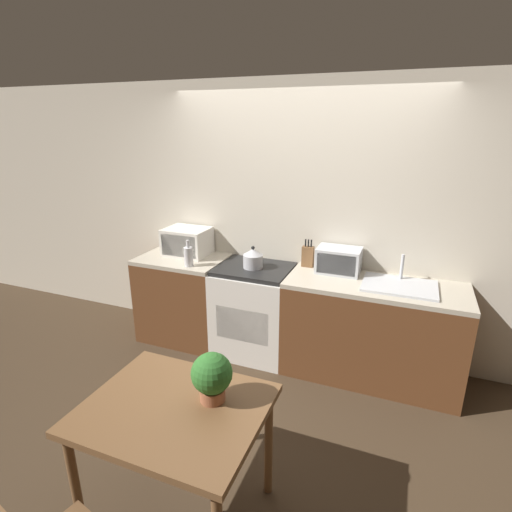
# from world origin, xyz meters

# --- Properties ---
(ground_plane) EXTENTS (16.00, 16.00, 0.00)m
(ground_plane) POSITION_xyz_m (0.00, 0.00, 0.00)
(ground_plane) COLOR #3D2D1E
(wall_back) EXTENTS (10.00, 0.06, 2.60)m
(wall_back) POSITION_xyz_m (0.00, 0.96, 1.30)
(wall_back) COLOR beige
(wall_back) RESTS_ON ground_plane
(counter_left_run) EXTENTS (0.87, 0.62, 0.90)m
(counter_left_run) POSITION_xyz_m (-1.12, 0.62, 0.45)
(counter_left_run) COLOR brown
(counter_left_run) RESTS_ON ground_plane
(counter_right_run) EXTENTS (1.52, 0.62, 0.90)m
(counter_right_run) POSITION_xyz_m (0.80, 0.62, 0.45)
(counter_right_run) COLOR brown
(counter_right_run) RESTS_ON ground_plane
(stove_range) EXTENTS (0.72, 0.62, 0.90)m
(stove_range) POSITION_xyz_m (-0.32, 0.62, 0.45)
(stove_range) COLOR silver
(stove_range) RESTS_ON ground_plane
(kettle) EXTENTS (0.19, 0.19, 0.21)m
(kettle) POSITION_xyz_m (-0.33, 0.61, 0.99)
(kettle) COLOR #B7B7BC
(kettle) RESTS_ON stove_range
(microwave) EXTENTS (0.44, 0.36, 0.28)m
(microwave) POSITION_xyz_m (-1.12, 0.73, 1.04)
(microwave) COLOR silver
(microwave) RESTS_ON counter_left_run
(bottle) EXTENTS (0.09, 0.09, 0.26)m
(bottle) POSITION_xyz_m (-0.92, 0.42, 1.00)
(bottle) COLOR silver
(bottle) RESTS_ON counter_left_run
(knife_block) EXTENTS (0.11, 0.06, 0.27)m
(knife_block) POSITION_xyz_m (0.14, 0.83, 1.00)
(knife_block) COLOR brown
(knife_block) RESTS_ON counter_right_run
(toaster_oven) EXTENTS (0.39, 0.26, 0.23)m
(toaster_oven) POSITION_xyz_m (0.44, 0.78, 1.02)
(toaster_oven) COLOR silver
(toaster_oven) RESTS_ON counter_right_run
(sink_basin) EXTENTS (0.60, 0.43, 0.24)m
(sink_basin) POSITION_xyz_m (0.98, 0.63, 0.91)
(sink_basin) COLOR silver
(sink_basin) RESTS_ON counter_right_run
(dining_table) EXTENTS (0.96, 0.79, 0.77)m
(dining_table) POSITION_xyz_m (-0.05, -1.21, 0.67)
(dining_table) COLOR brown
(dining_table) RESTS_ON ground_plane
(potted_plant) EXTENTS (0.23, 0.23, 0.28)m
(potted_plant) POSITION_xyz_m (0.12, -1.08, 0.92)
(potted_plant) COLOR #9E5B3D
(potted_plant) RESTS_ON dining_table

